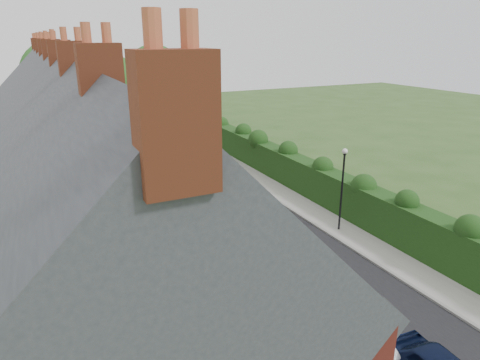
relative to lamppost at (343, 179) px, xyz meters
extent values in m
plane|color=#2D4C1E|center=(-3.40, -4.00, -3.30)|extent=(140.00, 140.00, 0.00)
cube|color=black|center=(-3.90, 7.00, -3.29)|extent=(6.00, 58.00, 0.02)
cube|color=gray|center=(0.20, 7.00, -3.24)|extent=(2.20, 58.00, 0.12)
cube|color=gray|center=(-7.75, 7.00, -3.24)|extent=(1.70, 58.00, 0.12)
cube|color=gray|center=(-0.85, 7.00, -3.23)|extent=(0.18, 58.00, 0.13)
cube|color=gray|center=(-6.95, 7.00, -3.23)|extent=(0.18, 58.00, 0.13)
cube|color=#173410|center=(2.00, 7.00, -2.05)|extent=(1.50, 58.00, 2.50)
cube|color=maroon|center=(-14.40, 6.00, -0.05)|extent=(8.00, 40.00, 6.50)
cube|color=#2A2D32|center=(-14.40, 6.00, 3.20)|extent=(8.00, 40.20, 8.00)
cube|color=black|center=(-9.68, -12.10, 0.50)|extent=(0.06, 1.80, 1.60)
cube|color=#2A2D32|center=(-10.20, -12.10, 2.30)|extent=(1.70, 2.60, 1.70)
cube|color=white|center=(-10.35, -10.10, 1.10)|extent=(0.12, 1.20, 1.60)
cube|color=white|center=(-10.05, -7.10, -0.70)|extent=(0.70, 2.40, 5.20)
cube|color=black|center=(-9.68, -7.10, -1.90)|extent=(0.06, 1.80, 1.60)
cube|color=black|center=(-9.68, -7.10, 0.50)|extent=(0.06, 1.80, 1.60)
cube|color=#2A2D32|center=(-10.20, -7.10, 2.30)|extent=(1.70, 2.60, 1.70)
cube|color=#3F2D2D|center=(-10.36, -5.00, -2.25)|extent=(0.08, 0.90, 2.10)
cube|color=white|center=(-10.35, -5.10, 1.10)|extent=(0.12, 1.20, 1.60)
cube|color=white|center=(-10.05, -2.10, -0.70)|extent=(0.70, 2.40, 5.20)
cube|color=black|center=(-9.68, -2.10, -1.90)|extent=(0.06, 1.80, 1.60)
cube|color=black|center=(-9.68, -2.10, 0.50)|extent=(0.06, 1.80, 1.60)
cube|color=#2A2D32|center=(-10.20, -2.10, 2.30)|extent=(1.70, 2.60, 1.70)
cube|color=#3F2D2D|center=(-10.36, 0.00, -2.25)|extent=(0.08, 0.90, 2.10)
cube|color=white|center=(-10.35, -0.10, 1.10)|extent=(0.12, 1.20, 1.60)
cube|color=white|center=(-10.05, 2.90, -0.70)|extent=(0.70, 2.40, 5.20)
cube|color=black|center=(-9.68, 2.90, -1.90)|extent=(0.06, 1.80, 1.60)
cube|color=black|center=(-9.68, 2.90, 0.50)|extent=(0.06, 1.80, 1.60)
cube|color=#2A2D32|center=(-10.20, 2.90, 2.30)|extent=(1.70, 2.60, 1.70)
cube|color=#3F2D2D|center=(-10.36, 5.00, -2.25)|extent=(0.08, 0.90, 2.10)
cube|color=white|center=(-10.35, 4.90, 1.10)|extent=(0.12, 1.20, 1.60)
cube|color=white|center=(-10.05, 7.90, -0.70)|extent=(0.70, 2.40, 5.20)
cube|color=black|center=(-9.68, 7.90, -1.90)|extent=(0.06, 1.80, 1.60)
cube|color=black|center=(-9.68, 7.90, 0.50)|extent=(0.06, 1.80, 1.60)
cube|color=#2A2D32|center=(-10.20, 7.90, 2.30)|extent=(1.70, 2.60, 1.70)
cube|color=#3F2D2D|center=(-10.36, 10.00, -2.25)|extent=(0.08, 0.90, 2.10)
cube|color=white|center=(-10.35, 9.90, 1.10)|extent=(0.12, 1.20, 1.60)
cube|color=white|center=(-10.05, 12.90, -0.70)|extent=(0.70, 2.40, 5.20)
cube|color=black|center=(-9.68, 12.90, -1.90)|extent=(0.06, 1.80, 1.60)
cube|color=black|center=(-9.68, 12.90, 0.50)|extent=(0.06, 1.80, 1.60)
cube|color=#2A2D32|center=(-10.20, 12.90, 2.30)|extent=(1.70, 2.60, 1.70)
cube|color=#3F2D2D|center=(-10.36, 15.00, -2.25)|extent=(0.08, 0.90, 2.10)
cube|color=white|center=(-10.35, 14.90, 1.10)|extent=(0.12, 1.20, 1.60)
cube|color=white|center=(-10.05, 17.90, -0.70)|extent=(0.70, 2.40, 5.20)
cube|color=black|center=(-9.68, 17.90, -1.90)|extent=(0.06, 1.80, 1.60)
cube|color=black|center=(-9.68, 17.90, 0.50)|extent=(0.06, 1.80, 1.60)
cube|color=#2A2D32|center=(-10.20, 17.90, 2.30)|extent=(1.70, 2.60, 1.70)
cube|color=#3F2D2D|center=(-10.36, 20.00, -2.25)|extent=(0.08, 0.90, 2.10)
cube|color=white|center=(-10.35, 19.90, 1.10)|extent=(0.12, 1.20, 1.60)
cube|color=white|center=(-10.05, 22.90, -0.70)|extent=(0.70, 2.40, 5.20)
cube|color=black|center=(-9.68, 22.90, -1.90)|extent=(0.06, 1.80, 1.60)
cube|color=black|center=(-9.68, 22.90, 0.50)|extent=(0.06, 1.80, 1.60)
cube|color=#2A2D32|center=(-10.20, 22.90, 2.30)|extent=(1.70, 2.60, 1.70)
cube|color=#3F2D2D|center=(-10.36, 25.00, -2.25)|extent=(0.08, 0.90, 2.10)
cube|color=white|center=(-10.35, 24.90, 1.10)|extent=(0.12, 1.20, 1.60)
cube|color=brown|center=(-14.40, -14.00, 7.00)|extent=(0.90, 0.50, 1.60)
cylinder|color=#A45031|center=(-14.60, -14.00, 7.95)|extent=(0.20, 0.20, 0.50)
cylinder|color=#A45031|center=(-14.20, -14.00, 7.95)|extent=(0.20, 0.20, 0.50)
cube|color=brown|center=(-14.40, -9.00, 7.00)|extent=(0.90, 0.50, 1.60)
cylinder|color=#A45031|center=(-14.60, -9.00, 7.95)|extent=(0.20, 0.20, 0.50)
cylinder|color=#A45031|center=(-14.20, -9.00, 7.95)|extent=(0.20, 0.20, 0.50)
cube|color=brown|center=(-14.40, -4.00, 7.00)|extent=(0.90, 0.50, 1.60)
cylinder|color=#A45031|center=(-14.60, -4.00, 7.95)|extent=(0.20, 0.20, 0.50)
cylinder|color=#A45031|center=(-14.20, -4.00, 7.95)|extent=(0.20, 0.20, 0.50)
cube|color=brown|center=(-14.40, 1.00, 7.00)|extent=(0.90, 0.50, 1.60)
cylinder|color=#A45031|center=(-14.60, 1.00, 7.95)|extent=(0.20, 0.20, 0.50)
cylinder|color=#A45031|center=(-14.20, 1.00, 7.95)|extent=(0.20, 0.20, 0.50)
cube|color=brown|center=(-14.40, 6.00, 7.00)|extent=(0.90, 0.50, 1.60)
cylinder|color=#A45031|center=(-14.60, 6.00, 7.95)|extent=(0.20, 0.20, 0.50)
cylinder|color=#A45031|center=(-14.20, 6.00, 7.95)|extent=(0.20, 0.20, 0.50)
cube|color=brown|center=(-14.40, 11.00, 7.00)|extent=(0.90, 0.50, 1.60)
cylinder|color=#A45031|center=(-14.60, 11.00, 7.95)|extent=(0.20, 0.20, 0.50)
cylinder|color=#A45031|center=(-14.20, 11.00, 7.95)|extent=(0.20, 0.20, 0.50)
cube|color=brown|center=(-14.40, 16.00, 7.00)|extent=(0.90, 0.50, 1.60)
cylinder|color=#A45031|center=(-14.60, 16.00, 7.95)|extent=(0.20, 0.20, 0.50)
cylinder|color=#A45031|center=(-14.20, 16.00, 7.95)|extent=(0.20, 0.20, 0.50)
cube|color=brown|center=(-14.40, 21.00, 7.00)|extent=(0.90, 0.50, 1.60)
cylinder|color=#A45031|center=(-14.60, 21.00, 7.95)|extent=(0.20, 0.20, 0.50)
cylinder|color=#A45031|center=(-14.20, 21.00, 7.95)|extent=(0.20, 0.20, 0.50)
cube|color=brown|center=(-14.40, 26.00, 7.00)|extent=(0.90, 0.50, 1.60)
cylinder|color=#A45031|center=(-14.60, 26.00, 7.95)|extent=(0.20, 0.20, 0.50)
cylinder|color=#A45031|center=(-14.20, 26.00, 7.95)|extent=(0.20, 0.20, 0.50)
cube|color=brown|center=(-8.75, -6.50, -2.85)|extent=(0.30, 4.70, 0.90)
cube|color=brown|center=(-8.75, -1.50, -2.85)|extent=(0.30, 4.70, 0.90)
cube|color=brown|center=(-8.75, 3.50, -2.85)|extent=(0.30, 4.70, 0.90)
cube|color=brown|center=(-8.75, 8.50, -2.85)|extent=(0.30, 4.70, 0.90)
cube|color=brown|center=(-8.75, 13.50, -2.85)|extent=(0.30, 4.70, 0.90)
cube|color=brown|center=(-8.75, 18.50, -2.85)|extent=(0.30, 4.70, 0.90)
cube|color=brown|center=(-8.75, 23.50, -2.85)|extent=(0.30, 4.70, 0.90)
cube|color=brown|center=(-8.75, -4.00, -2.75)|extent=(0.35, 0.35, 1.10)
cube|color=brown|center=(-8.75, 1.00, -2.75)|extent=(0.35, 0.35, 1.10)
cube|color=brown|center=(-8.75, 6.00, -2.75)|extent=(0.35, 0.35, 1.10)
cube|color=brown|center=(-8.75, 11.00, -2.75)|extent=(0.35, 0.35, 1.10)
cube|color=brown|center=(-8.75, 16.00, -2.75)|extent=(0.35, 0.35, 1.10)
cube|color=brown|center=(-8.75, 21.00, -2.75)|extent=(0.35, 0.35, 1.10)
cube|color=brown|center=(-8.75, 26.00, -2.75)|extent=(0.35, 0.35, 1.10)
cylinder|color=black|center=(0.00, 0.00, -0.90)|extent=(0.12, 0.12, 4.80)
cylinder|color=black|center=(0.00, 0.00, 1.55)|extent=(0.20, 0.20, 0.10)
sphere|color=silver|center=(0.00, 0.00, 1.70)|extent=(0.32, 0.32, 0.32)
cylinder|color=#332316|center=(-6.40, 36.00, -0.92)|extent=(0.50, 0.50, 4.75)
sphere|color=#1E4818|center=(-6.40, 36.00, 2.59)|extent=(6.80, 6.80, 6.80)
sphere|color=#1E4818|center=(-5.04, 36.30, 1.93)|extent=(4.76, 4.76, 4.76)
cylinder|color=#332316|center=(-0.40, 38.00, -0.67)|extent=(0.50, 0.50, 5.25)
sphere|color=#1E4818|center=(-0.40, 38.00, 3.21)|extent=(7.60, 7.60, 7.60)
sphere|color=#1E4818|center=(1.12, 38.30, 2.48)|extent=(5.32, 5.32, 5.32)
cylinder|color=#332316|center=(-12.40, 39.00, -0.55)|extent=(0.50, 0.50, 5.50)
sphere|color=#1E4818|center=(-12.40, 39.00, 3.52)|extent=(8.00, 8.00, 8.00)
sphere|color=#1E4818|center=(-10.80, 39.30, 2.75)|extent=(5.60, 5.60, 5.60)
imported|color=silver|center=(-6.16, -8.20, -2.57)|extent=(1.94, 4.52, 1.45)
imported|color=#B5B9BD|center=(-6.40, -1.67, -2.60)|extent=(3.42, 5.45, 1.40)
imported|color=silver|center=(-5.68, 3.00, -2.61)|extent=(2.69, 5.00, 1.38)
imported|color=black|center=(-5.83, 9.53, -2.63)|extent=(2.32, 4.17, 1.34)
imported|color=#9D1211|center=(-5.83, 14.20, -2.54)|extent=(2.33, 4.80, 1.51)
imported|color=#C5B98E|center=(-6.08, 19.99, -2.62)|extent=(2.97, 5.15, 1.35)
imported|color=#5C5E64|center=(-5.66, 25.40, -2.64)|extent=(2.11, 4.65, 1.32)
imported|color=brown|center=(-2.89, 5.51, -2.52)|extent=(1.23, 1.98, 1.56)
cube|color=black|center=(-2.89, 7.48, -2.51)|extent=(1.11, 1.85, 0.46)
cylinder|color=beige|center=(-2.89, 7.48, -1.86)|extent=(1.20, 1.16, 1.20)
cube|color=beige|center=(-2.89, 7.48, -2.28)|extent=(1.22, 1.89, 0.04)
cylinder|color=black|center=(-3.49, 8.03, -2.88)|extent=(0.07, 0.83, 0.83)
cylinder|color=black|center=(-2.29, 8.03, -2.88)|extent=(0.07, 0.83, 0.83)
cylinder|color=black|center=(-3.21, 6.46, -2.47)|extent=(0.06, 1.66, 0.06)
cylinder|color=black|center=(-2.56, 6.46, -2.47)|extent=(0.06, 1.66, 0.06)
camera|label=1|loc=(-15.84, -18.54, 7.93)|focal=32.00mm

